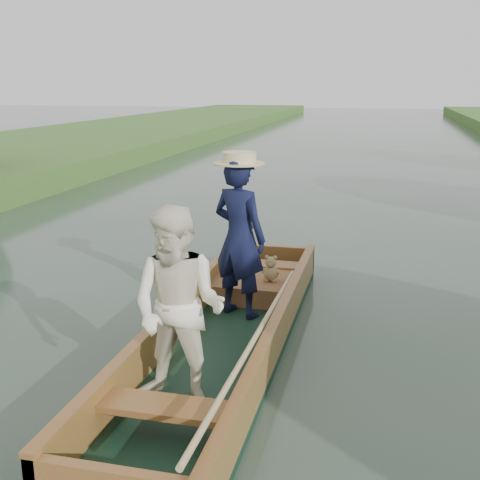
# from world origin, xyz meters

# --- Properties ---
(ground) EXTENTS (120.00, 120.00, 0.00)m
(ground) POSITION_xyz_m (0.00, 0.00, 0.00)
(ground) COLOR #283D30
(ground) RESTS_ON ground
(punt) EXTENTS (1.12, 5.05, 1.80)m
(punt) POSITION_xyz_m (-0.03, -0.09, 0.56)
(punt) COLOR black
(punt) RESTS_ON ground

